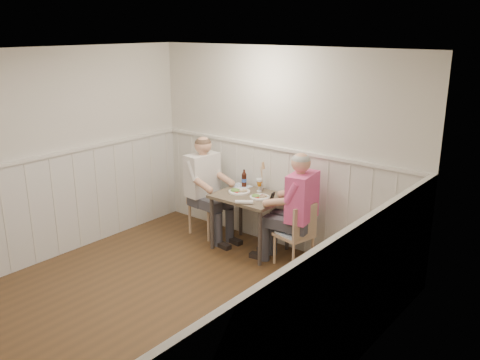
{
  "coord_description": "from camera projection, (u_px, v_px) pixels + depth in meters",
  "views": [
    {
      "loc": [
        3.59,
        -3.04,
        2.83
      ],
      "look_at": [
        -0.18,
        1.64,
        1.0
      ],
      "focal_mm": 38.0,
      "sensor_mm": 36.0,
      "label": 1
    }
  ],
  "objects": [
    {
      "name": "man_in_pink",
      "position": [
        298.0,
        218.0,
        6.12
      ],
      "size": [
        0.71,
        0.5,
        1.44
      ],
      "color": "#3F3F47",
      "rests_on": "ground"
    },
    {
      "name": "ground_plane",
      "position": [
        154.0,
        312.0,
        5.24
      ],
      "size": [
        4.5,
        4.5,
        0.0
      ],
      "primitive_type": "plane",
      "color": "#4B341D"
    },
    {
      "name": "dining_table",
      "position": [
        250.0,
        203.0,
        6.53
      ],
      "size": [
        0.88,
        0.7,
        0.75
      ],
      "color": "#4C3F32",
      "rests_on": "ground"
    },
    {
      "name": "diner_cream",
      "position": [
        205.0,
        195.0,
        6.97
      ],
      "size": [
        0.7,
        0.49,
        1.44
      ],
      "color": "#3F3F47",
      "rests_on": "ground"
    },
    {
      "name": "rolled_napkin",
      "position": [
        244.0,
        202.0,
        6.17
      ],
      "size": [
        0.21,
        0.17,
        0.05
      ],
      "color": "white",
      "rests_on": "dining_table"
    },
    {
      "name": "plate_diner",
      "position": [
        238.0,
        191.0,
        6.6
      ],
      "size": [
        0.28,
        0.28,
        0.07
      ],
      "color": "white",
      "rests_on": "dining_table"
    },
    {
      "name": "gingham_mat",
      "position": [
        241.0,
        186.0,
        6.86
      ],
      "size": [
        0.27,
        0.22,
        0.01
      ],
      "color": "#6F95C2",
      "rests_on": "dining_table"
    },
    {
      "name": "room_shell",
      "position": [
        146.0,
        170.0,
        4.8
      ],
      "size": [
        4.04,
        4.54,
        2.6
      ],
      "color": "silver",
      "rests_on": "ground"
    },
    {
      "name": "beer_bottle",
      "position": [
        244.0,
        179.0,
        6.81
      ],
      "size": [
        0.07,
        0.07,
        0.24
      ],
      "color": "black",
      "rests_on": "dining_table"
    },
    {
      "name": "chair_left",
      "position": [
        206.0,
        197.0,
        7.11
      ],
      "size": [
        0.5,
        0.5,
        0.97
      ],
      "color": "tan",
      "rests_on": "ground"
    },
    {
      "name": "plate_man",
      "position": [
        259.0,
        196.0,
        6.4
      ],
      "size": [
        0.25,
        0.25,
        0.06
      ],
      "color": "white",
      "rests_on": "dining_table"
    },
    {
      "name": "beer_glass_b",
      "position": [
        259.0,
        183.0,
        6.62
      ],
      "size": [
        0.07,
        0.07,
        0.17
      ],
      "color": "silver",
      "rests_on": "dining_table"
    },
    {
      "name": "grass_vase",
      "position": [
        261.0,
        176.0,
        6.66
      ],
      "size": [
        0.05,
        0.05,
        0.41
      ],
      "color": "silver",
      "rests_on": "dining_table"
    },
    {
      "name": "chair_right",
      "position": [
        297.0,
        232.0,
        6.12
      ],
      "size": [
        0.46,
        0.46,
        0.81
      ],
      "color": "tan",
      "rests_on": "ground"
    },
    {
      "name": "beer_glass_a",
      "position": [
        259.0,
        183.0,
        6.6
      ],
      "size": [
        0.07,
        0.07,
        0.17
      ],
      "color": "silver",
      "rests_on": "dining_table"
    },
    {
      "name": "wainscot",
      "position": [
        198.0,
        230.0,
        5.55
      ],
      "size": [
        4.0,
        4.49,
        1.34
      ],
      "color": "silver",
      "rests_on": "ground"
    }
  ]
}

